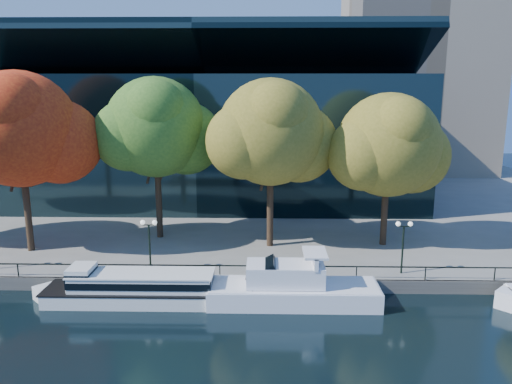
{
  "coord_description": "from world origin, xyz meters",
  "views": [
    {
      "loc": [
        3.41,
        -31.22,
        14.92
      ],
      "look_at": [
        2.55,
        8.0,
        6.46
      ],
      "focal_mm": 35.0,
      "sensor_mm": 36.0,
      "label": 1
    }
  ],
  "objects_px": {
    "tree_1": "(22,132)",
    "cruiser_near": "(286,287)",
    "tour_boat": "(131,287)",
    "tree_4": "(390,147)",
    "lamp_2": "(404,235)",
    "tree_2": "(158,129)",
    "lamp_1": "(149,234)",
    "tree_3": "(273,135)"
  },
  "relations": [
    {
      "from": "tree_1",
      "to": "cruiser_near",
      "type": "bearing_deg",
      "value": -20.41
    },
    {
      "from": "tour_boat",
      "to": "tree_4",
      "type": "bearing_deg",
      "value": 27.19
    },
    {
      "from": "tree_1",
      "to": "lamp_2",
      "type": "xyz_separation_m",
      "value": [
        30.2,
        -4.6,
        -7.18
      ]
    },
    {
      "from": "tree_1",
      "to": "tree_2",
      "type": "height_order",
      "value": "tree_1"
    },
    {
      "from": "tour_boat",
      "to": "cruiser_near",
      "type": "distance_m",
      "value": 10.78
    },
    {
      "from": "cruiser_near",
      "to": "lamp_2",
      "type": "height_order",
      "value": "lamp_2"
    },
    {
      "from": "tree_2",
      "to": "tour_boat",
      "type": "bearing_deg",
      "value": -88.39
    },
    {
      "from": "tree_2",
      "to": "lamp_1",
      "type": "bearing_deg",
      "value": -83.89
    },
    {
      "from": "tree_4",
      "to": "lamp_1",
      "type": "distance_m",
      "value": 21.33
    },
    {
      "from": "tree_1",
      "to": "lamp_1",
      "type": "relative_size",
      "value": 3.75
    },
    {
      "from": "lamp_2",
      "to": "cruiser_near",
      "type": "bearing_deg",
      "value": -159.15
    },
    {
      "from": "tour_boat",
      "to": "lamp_2",
      "type": "height_order",
      "value": "lamp_2"
    },
    {
      "from": "tree_3",
      "to": "lamp_1",
      "type": "distance_m",
      "value": 13.17
    },
    {
      "from": "tree_4",
      "to": "lamp_2",
      "type": "bearing_deg",
      "value": -93.03
    },
    {
      "from": "tree_1",
      "to": "lamp_1",
      "type": "height_order",
      "value": "tree_1"
    },
    {
      "from": "tour_boat",
      "to": "tree_4",
      "type": "xyz_separation_m",
      "value": [
        19.96,
        10.25,
        8.56
      ]
    },
    {
      "from": "cruiser_near",
      "to": "lamp_2",
      "type": "bearing_deg",
      "value": 20.85
    },
    {
      "from": "lamp_2",
      "to": "tree_3",
      "type": "bearing_deg",
      "value": 146.78
    },
    {
      "from": "cruiser_near",
      "to": "tree_3",
      "type": "xyz_separation_m",
      "value": [
        -0.88,
        9.7,
        9.62
      ]
    },
    {
      "from": "tree_2",
      "to": "tree_4",
      "type": "distance_m",
      "value": 20.41
    },
    {
      "from": "tree_2",
      "to": "tree_3",
      "type": "distance_m",
      "value": 10.5
    },
    {
      "from": "cruiser_near",
      "to": "tree_1",
      "type": "bearing_deg",
      "value": 159.59
    },
    {
      "from": "tree_1",
      "to": "tree_2",
      "type": "relative_size",
      "value": 1.03
    },
    {
      "from": "tree_1",
      "to": "tree_3",
      "type": "relative_size",
      "value": 1.04
    },
    {
      "from": "tree_1",
      "to": "tree_2",
      "type": "xyz_separation_m",
      "value": [
        10.27,
        4.06,
        -0.15
      ]
    },
    {
      "from": "tree_1",
      "to": "tree_4",
      "type": "xyz_separation_m",
      "value": [
        30.56,
        2.29,
        -1.48
      ]
    },
    {
      "from": "tour_boat",
      "to": "cruiser_near",
      "type": "bearing_deg",
      "value": 0.03
    },
    {
      "from": "cruiser_near",
      "to": "tree_3",
      "type": "bearing_deg",
      "value": 95.19
    },
    {
      "from": "cruiser_near",
      "to": "tree_4",
      "type": "bearing_deg",
      "value": 48.15
    },
    {
      "from": "tree_3",
      "to": "tree_4",
      "type": "bearing_deg",
      "value": 3.1
    },
    {
      "from": "lamp_1",
      "to": "lamp_2",
      "type": "bearing_deg",
      "value": 0.0
    },
    {
      "from": "lamp_2",
      "to": "lamp_1",
      "type": "bearing_deg",
      "value": 180.0
    },
    {
      "from": "tree_1",
      "to": "lamp_1",
      "type": "distance_m",
      "value": 14.07
    },
    {
      "from": "tour_boat",
      "to": "tree_3",
      "type": "relative_size",
      "value": 0.95
    },
    {
      "from": "lamp_1",
      "to": "lamp_2",
      "type": "distance_m",
      "value": 19.0
    },
    {
      "from": "tree_3",
      "to": "tree_4",
      "type": "height_order",
      "value": "tree_3"
    },
    {
      "from": "tree_3",
      "to": "lamp_2",
      "type": "bearing_deg",
      "value": -33.22
    },
    {
      "from": "tree_3",
      "to": "lamp_2",
      "type": "distance_m",
      "value": 13.44
    },
    {
      "from": "tree_2",
      "to": "tree_3",
      "type": "relative_size",
      "value": 1.01
    },
    {
      "from": "tree_1",
      "to": "tree_3",
      "type": "xyz_separation_m",
      "value": [
        20.5,
        1.74,
        -0.37
      ]
    },
    {
      "from": "tour_boat",
      "to": "tree_3",
      "type": "height_order",
      "value": "tree_3"
    },
    {
      "from": "tour_boat",
      "to": "tree_2",
      "type": "height_order",
      "value": "tree_2"
    }
  ]
}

